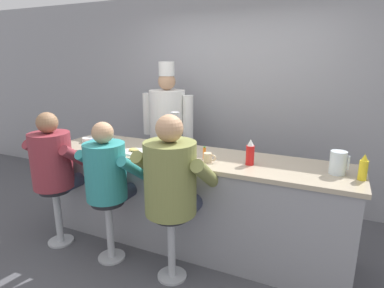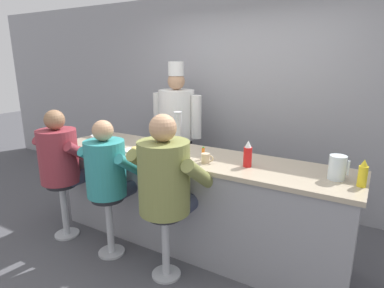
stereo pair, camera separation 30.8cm
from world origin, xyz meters
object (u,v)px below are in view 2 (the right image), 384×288
Objects in this scene: breakfast_plate at (136,150)px; coffee_mug_tan at (206,158)px; coffee_mug_blue at (101,141)px; cook_in_whites_near at (177,127)px; napkin_dispenser_chrome at (154,151)px; diner_seated_teal at (108,172)px; mustard_bottle_yellow at (363,174)px; cereal_bowl at (98,137)px; hot_sauce_bottle_orange at (203,153)px; diner_seated_maroon at (62,159)px; cup_stack_steel at (178,130)px; diner_seated_olive at (167,180)px; ketchup_bottle_red at (248,155)px; water_pitcher_clear at (337,168)px.

coffee_mug_tan reaches higher than breakfast_plate.
coffee_mug_blue is 0.07× the size of cook_in_whites_near.
diner_seated_teal reaches higher than napkin_dispenser_chrome.
mustard_bottle_yellow reaches higher than cereal_bowl.
diner_seated_teal is at bearing -166.65° from mustard_bottle_yellow.
cereal_bowl is 0.26m from coffee_mug_blue.
diner_seated_maroon is (-1.43, -0.47, -0.16)m from hot_sauce_bottle_orange.
cup_stack_steel is at bearing 33.41° from diner_seated_maroon.
diner_seated_olive is 0.79× the size of cook_in_whites_near.
coffee_mug_tan reaches higher than coffee_mug_blue.
diner_seated_olive is (1.13, -0.36, -0.11)m from coffee_mug_blue.
cereal_bowl is at bearing 90.85° from diner_seated_maroon.
coffee_mug_blue reaches higher than breakfast_plate.
cereal_bowl is 1.51m from coffee_mug_tan.
diner_seated_teal is (0.47, -0.37, -0.16)m from coffee_mug_blue.
coffee_mug_tan is 0.44m from diner_seated_olive.
coffee_mug_tan is 0.31× the size of cup_stack_steel.
hot_sauce_bottle_orange is 0.10m from coffee_mug_tan.
ketchup_bottle_red is 0.38m from coffee_mug_tan.
cup_stack_steel is (-1.55, 0.11, 0.10)m from water_pitcher_clear.
breakfast_plate is 0.73m from cereal_bowl.
coffee_mug_tan is 0.57m from cup_stack_steel.
diner_seated_teal is at bearing -117.42° from cup_stack_steel.
hot_sauce_bottle_orange is at bearing -179.08° from mustard_bottle_yellow.
cereal_bowl is at bearing 179.43° from mustard_bottle_yellow.
diner_seated_maroon is at bearing -161.74° from hot_sauce_bottle_orange.
diner_seated_maroon is 1.34m from diner_seated_olive.
hot_sauce_bottle_orange reaches higher than napkin_dispenser_chrome.
cup_stack_steel is 0.78m from diner_seated_olive.
diner_seated_olive is at bearing -101.05° from hot_sauce_bottle_orange.
napkin_dispenser_chrome is at bearing -4.67° from coffee_mug_blue.
diner_seated_olive reaches higher than diner_seated_maroon.
ketchup_bottle_red reaches higher than mustard_bottle_yellow.
ketchup_bottle_red is 0.17× the size of diner_seated_maroon.
ketchup_bottle_red is 0.13× the size of cook_in_whites_near.
cereal_bowl is at bearing -171.59° from cup_stack_steel.
napkin_dispenser_chrome is at bearing -67.41° from cook_in_whites_near.
diner_seated_olive is at bearing -21.00° from cereal_bowl.
cook_in_whites_near is (-2.05, 0.85, -0.05)m from water_pitcher_clear.
hot_sauce_bottle_orange is at bearing 20.50° from napkin_dispenser_chrome.
mustard_bottle_yellow is at bearing 13.35° from diner_seated_teal.
diner_seated_maroon is (-0.98, -0.30, -0.16)m from napkin_dispenser_chrome.
water_pitcher_clear is 2.22m from cook_in_whites_near.
ketchup_bottle_red reaches higher than breakfast_plate.
coffee_mug_blue is at bearing -107.06° from cook_in_whites_near.
water_pitcher_clear is 1.88m from breakfast_plate.
napkin_dispenser_chrome is at bearing 44.61° from diner_seated_teal.
diner_seated_maroon is (-1.86, -0.49, -0.21)m from ketchup_bottle_red.
diner_seated_olive is at bearing -160.96° from mustard_bottle_yellow.
mustard_bottle_yellow is 1.63× the size of napkin_dispenser_chrome.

